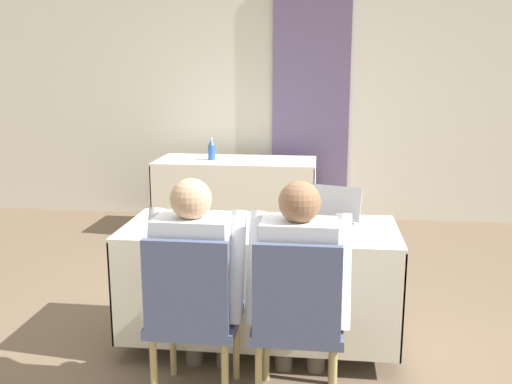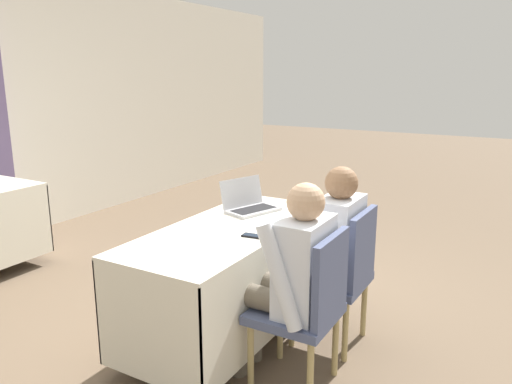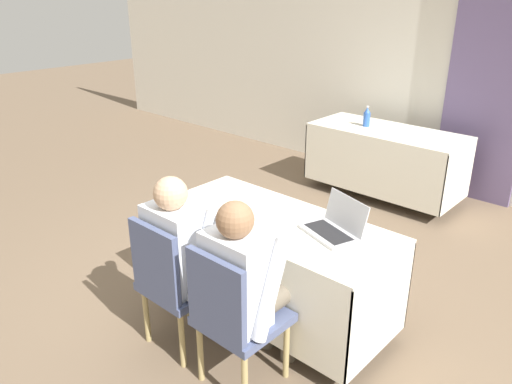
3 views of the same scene
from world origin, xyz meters
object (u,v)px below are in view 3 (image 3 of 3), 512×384
cell_phone (242,226)px  chair_near_right (233,314)px  laptop (334,227)px  person_white_shirt (246,282)px  chair_near_left (173,280)px  water_bottle (367,117)px  person_checkered_shirt (185,251)px

cell_phone → chair_near_right: 0.61m
cell_phone → chair_near_right: bearing=-57.5°
laptop → person_white_shirt: bearing=-82.8°
cell_phone → chair_near_right: size_ratio=0.16×
cell_phone → person_white_shirt: bearing=-49.8°
person_white_shirt → cell_phone: bearing=-43.4°
cell_phone → chair_near_left: size_ratio=0.16×
cell_phone → water_bottle: bearing=98.0°
person_white_shirt → chair_near_left: bearing=11.3°
cell_phone → chair_near_left: chair_near_left is taller
cell_phone → person_checkered_shirt: person_checkered_shirt is taller
person_checkered_shirt → water_bottle: bearing=-80.2°
chair_near_right → person_white_shirt: bearing=-90.0°
laptop → cell_phone: size_ratio=2.91×
chair_near_left → chair_near_right: 0.52m
laptop → water_bottle: (-1.16, 2.34, 0.06)m
water_bottle → person_white_shirt: 3.16m
water_bottle → person_white_shirt: bearing=-71.0°
chair_near_left → chair_near_right: (0.52, 0.00, 0.00)m
laptop → chair_near_left: bearing=-112.2°
laptop → cell_phone: 0.57m
cell_phone → chair_near_left: bearing=-117.6°
water_bottle → chair_near_right: 3.27m
water_bottle → chair_near_right: bearing=-71.6°
chair_near_left → cell_phone: bearing=-111.2°
person_checkered_shirt → person_white_shirt: bearing=-180.0°
laptop → chair_near_left: size_ratio=0.47×
chair_near_right → person_white_shirt: (0.00, 0.10, 0.16)m
chair_near_right → cell_phone: bearing=-51.2°
laptop → chair_near_left: 1.03m
chair_near_right → person_white_shirt: size_ratio=0.77×
person_checkered_shirt → person_white_shirt: size_ratio=1.00×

